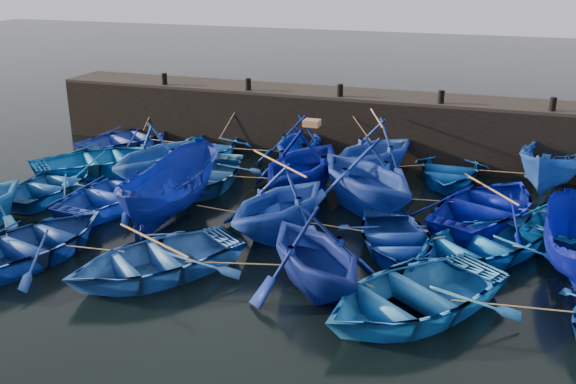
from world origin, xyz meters
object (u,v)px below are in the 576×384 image
(boat_13, at_px, (54,184))
(boat_0, at_px, (129,138))
(boat_8, at_px, (204,175))
(wooden_crate, at_px, (312,123))

(boat_13, bearing_deg, boat_0, -83.31)
(boat_8, distance_m, boat_13, 5.23)
(boat_13, bearing_deg, wooden_crate, -162.26)
(boat_8, bearing_deg, boat_13, -156.53)
(boat_0, bearing_deg, boat_13, 120.41)
(boat_0, relative_size, boat_13, 1.12)
(boat_8, relative_size, boat_13, 1.16)
(boat_0, height_order, boat_8, boat_8)
(wooden_crate, bearing_deg, boat_8, -175.48)
(boat_13, distance_m, wooden_crate, 9.26)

